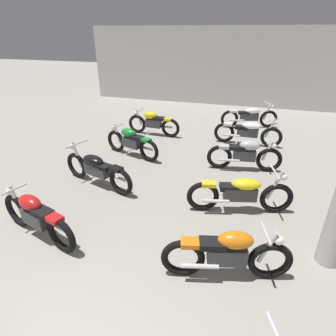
% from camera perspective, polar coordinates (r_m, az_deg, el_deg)
% --- Properties ---
extents(back_wall, '(13.32, 0.24, 3.60)m').
position_cam_1_polar(back_wall, '(14.43, 10.82, 19.83)').
color(back_wall, '#BCBAB7').
rests_on(back_wall, ground).
extents(motorcycle_left_row_1, '(1.92, 0.70, 0.88)m').
position_cam_1_polar(motorcycle_left_row_1, '(5.50, -25.60, -8.94)').
color(motorcycle_left_row_1, black).
rests_on(motorcycle_left_row_1, ground).
extents(motorcycle_left_row_2, '(2.11, 0.88, 0.97)m').
position_cam_1_polar(motorcycle_left_row_2, '(6.80, -14.51, -0.12)').
color(motorcycle_left_row_2, black).
rests_on(motorcycle_left_row_2, ground).
extents(motorcycle_left_row_3, '(1.91, 0.75, 0.88)m').
position_cam_1_polar(motorcycle_left_row_3, '(8.26, -7.58, 5.43)').
color(motorcycle_left_row_3, black).
rests_on(motorcycle_left_row_3, ground).
extents(motorcycle_left_row_4, '(1.97, 0.48, 0.88)m').
position_cam_1_polar(motorcycle_left_row_4, '(9.96, -3.08, 9.36)').
color(motorcycle_left_row_4, black).
rests_on(motorcycle_left_row_4, ground).
extents(motorcycle_right_row_1, '(1.94, 0.69, 0.88)m').
position_cam_1_polar(motorcycle_right_row_1, '(4.36, 12.22, -16.86)').
color(motorcycle_right_row_1, black).
rests_on(motorcycle_right_row_1, ground).
extents(motorcycle_right_row_2, '(2.13, 0.83, 0.97)m').
position_cam_1_polar(motorcycle_right_row_2, '(5.83, 14.80, -4.93)').
color(motorcycle_right_row_2, black).
rests_on(motorcycle_right_row_2, ground).
extents(motorcycle_right_row_3, '(1.96, 0.58, 0.88)m').
position_cam_1_polar(motorcycle_right_row_3, '(7.61, 15.59, 2.76)').
color(motorcycle_right_row_3, black).
rests_on(motorcycle_right_row_3, ground).
extents(motorcycle_right_row_4, '(2.17, 0.68, 0.97)m').
position_cam_1_polar(motorcycle_right_row_4, '(9.41, 16.21, 7.23)').
color(motorcycle_right_row_4, black).
rests_on(motorcycle_right_row_4, ground).
extents(motorcycle_right_row_5, '(2.11, 0.88, 0.97)m').
position_cam_1_polar(motorcycle_right_row_5, '(11.21, 16.53, 10.26)').
color(motorcycle_right_row_5, black).
rests_on(motorcycle_right_row_5, ground).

